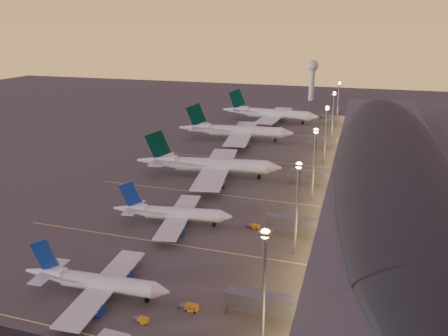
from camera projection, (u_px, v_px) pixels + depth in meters
ground at (172, 235)px, 128.19m from camera, size 700.00×700.00×0.00m
airliner_narrow_south at (96, 282)px, 98.81m from camera, size 35.70×31.95×12.75m
airliner_narrow_north at (172, 213)px, 134.61m from camera, size 37.76×34.05×13.49m
airliner_wide_near at (208, 165)px, 176.76m from camera, size 59.46×54.78×19.06m
airliner_wide_mid at (236, 131)px, 233.09m from camera, size 61.78×56.72×19.77m
airliner_wide_far at (269, 114)px, 279.13m from camera, size 62.99×57.44×20.16m
terminal_building at (388, 157)px, 173.61m from camera, size 56.35×255.00×17.46m
light_masts at (322, 136)px, 171.48m from camera, size 2.20×217.20×25.90m
radar_tower at (312, 73)px, 354.45m from camera, size 9.00×9.00×32.50m
lane_markings at (215, 189)px, 164.48m from camera, size 90.00×180.36×0.00m
baggage_tug_a at (142, 320)px, 90.47m from camera, size 3.42×1.61×1.00m
baggage_tug_b at (189, 307)px, 94.36m from camera, size 4.22×1.95×1.25m
baggage_tug_c at (254, 226)px, 132.61m from camera, size 4.13×2.25×1.17m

